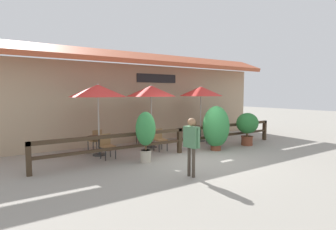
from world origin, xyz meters
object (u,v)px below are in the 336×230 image
potted_plant_small_flowering (146,132)px  potted_plant_tall_tropical (218,124)px  dining_table_far (201,129)px  chair_far_wallside (192,129)px  chair_near_wallside (96,139)px  chair_middle_wallside (142,134)px  dining_table_middle (151,134)px  chair_middle_streetside (160,139)px  potted_plant_broad_leaf (247,125)px  pedestrian (191,139)px  patio_umbrella_far (201,91)px  dining_table_near (99,140)px  patio_umbrella_near (98,91)px  patio_umbrella_middle (151,91)px  chair_far_streetside (211,133)px  chair_near_streetside (107,145)px  potted_plant_corner_fern (216,127)px

potted_plant_small_flowering → potted_plant_tall_tropical: potted_plant_small_flowering is taller
dining_table_far → chair_far_wallside: (0.05, 0.73, -0.07)m
chair_near_wallside → chair_middle_wallside: bearing=172.6°
dining_table_middle → chair_middle_streetside: (-0.04, -0.73, -0.07)m
potted_plant_broad_leaf → pedestrian: 5.23m
dining_table_middle → potted_plant_broad_leaf: potted_plant_broad_leaf is taller
potted_plant_tall_tropical → chair_near_wallside: bearing=-175.8°
chair_middle_streetside → pedestrian: 3.46m
pedestrian → patio_umbrella_far: bearing=127.1°
dining_table_near → dining_table_far: (5.02, 0.17, 0.00)m
patio_umbrella_near → dining_table_far: patio_umbrella_near is taller
chair_middle_streetside → pedestrian: (-0.98, -3.27, 0.55)m
potted_plant_small_flowering → potted_plant_broad_leaf: bearing=1.0°
dining_table_middle → potted_plant_broad_leaf: 4.23m
dining_table_middle → chair_middle_wallside: (-0.06, 0.73, -0.07)m
patio_umbrella_far → potted_plant_tall_tropical: (2.09, 1.00, -1.77)m
dining_table_middle → dining_table_far: same height
patio_umbrella_far → potted_plant_broad_leaf: size_ratio=1.85×
patio_umbrella_middle → dining_table_far: bearing=0.2°
chair_far_streetside → patio_umbrella_near: bearing=162.0°
chair_near_streetside → patio_umbrella_far: bearing=2.9°
patio_umbrella_far → potted_plant_corner_fern: size_ratio=1.48×
patio_umbrella_near → dining_table_middle: size_ratio=2.98×
chair_middle_streetside → patio_umbrella_far: (2.75, 0.74, 1.89)m
chair_far_wallside → potted_plant_small_flowering: size_ratio=0.51×
patio_umbrella_far → chair_middle_wallside: bearing=165.4°
chair_middle_streetside → chair_far_streetside: size_ratio=1.00×
dining_table_middle → chair_middle_streetside: chair_middle_streetside is taller
potted_plant_corner_fern → patio_umbrella_middle: bearing=135.3°
patio_umbrella_near → chair_near_streetside: size_ratio=3.05×
potted_plant_broad_leaf → potted_plant_tall_tropical: (1.03, 2.91, -0.29)m
chair_near_wallside → potted_plant_broad_leaf: 6.46m
chair_middle_streetside → chair_far_wallside: bearing=25.4°
patio_umbrella_near → patio_umbrella_middle: 2.31m
dining_table_far → chair_far_streetside: size_ratio=1.02×
potted_plant_corner_fern → chair_near_streetside: bearing=165.6°
chair_far_streetside → potted_plant_broad_leaf: bearing=-60.0°
potted_plant_broad_leaf → potted_plant_corner_fern: potted_plant_corner_fern is taller
dining_table_far → dining_table_middle: bearing=-179.8°
dining_table_near → potted_plant_tall_tropical: size_ratio=0.81×
dining_table_far → chair_far_wallside: size_ratio=1.02×
dining_table_near → pedestrian: (1.29, -3.84, 0.48)m
patio_umbrella_far → potted_plant_tall_tropical: patio_umbrella_far is taller
patio_umbrella_far → dining_table_far: (-0.00, -0.00, -1.81)m
patio_umbrella_near → chair_far_wallside: size_ratio=3.05×
patio_umbrella_near → chair_near_wallside: 2.00m
patio_umbrella_middle → chair_near_wallside: bearing=167.5°
chair_far_wallside → chair_far_streetside: bearing=76.0°
potted_plant_corner_fern → chair_near_wallside: bearing=150.0°
patio_umbrella_middle → potted_plant_corner_fern: size_ratio=1.48×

